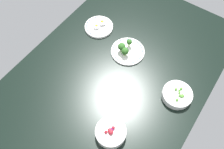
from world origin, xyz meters
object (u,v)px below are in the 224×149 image
object	(u,v)px
bowl_peas	(177,95)
bowl_berries	(111,132)
plate_broccoli	(127,50)
plate_eggs	(99,27)

from	to	relation	value
bowl_peas	bowl_berries	size ratio (longest dim) A/B	1.05
bowl_peas	bowl_berries	xyz separation A→B (cm)	(-36.15, 16.80, 0.72)
plate_broccoli	bowl_berries	size ratio (longest dim) A/B	1.32
plate_broccoli	bowl_peas	distance (cm)	38.18
bowl_peas	plate_broccoli	bearing A→B (deg)	76.52
plate_eggs	bowl_berries	size ratio (longest dim) A/B	1.19
bowl_peas	bowl_berries	world-z (taller)	bowl_berries
plate_eggs	bowl_peas	xyz separation A→B (cm)	(-14.66, -61.93, 1.08)
plate_broccoli	bowl_berries	distance (cm)	49.43
bowl_berries	bowl_peas	bearing A→B (deg)	-24.93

